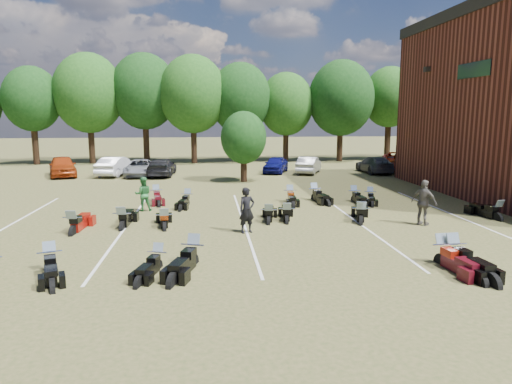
{
  "coord_description": "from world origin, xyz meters",
  "views": [
    {
      "loc": [
        -4.5,
        -16.34,
        4.68
      ],
      "look_at": [
        -2.35,
        4.0,
        1.2
      ],
      "focal_mm": 32.0,
      "sensor_mm": 36.0,
      "label": 1
    }
  ],
  "objects": [
    {
      "name": "ground",
      "position": [
        0.0,
        0.0,
        0.0
      ],
      "size": [
        160.0,
        160.0,
        0.0
      ],
      "primitive_type": "plane",
      "color": "brown",
      "rests_on": "ground"
    },
    {
      "name": "car_0",
      "position": [
        -15.6,
        19.78,
        0.79
      ],
      "size": [
        3.25,
        4.96,
        1.57
      ],
      "primitive_type": "imported",
      "rotation": [
        0.0,
        0.0,
        0.33
      ],
      "color": "#9A320E",
      "rests_on": "ground"
    },
    {
      "name": "car_1",
      "position": [
        -11.58,
        19.78,
        0.74
      ],
      "size": [
        2.61,
        4.72,
        1.47
      ],
      "primitive_type": "imported",
      "rotation": [
        0.0,
        0.0,
        2.89
      ],
      "color": "silver",
      "rests_on": "ground"
    },
    {
      "name": "car_2",
      "position": [
        -9.71,
        19.29,
        0.63
      ],
      "size": [
        2.17,
        4.59,
        1.27
      ],
      "primitive_type": "imported",
      "rotation": [
        0.0,
        0.0,
        0.01
      ],
      "color": "gray",
      "rests_on": "ground"
    },
    {
      "name": "car_3",
      "position": [
        -8.09,
        19.23,
        0.68
      ],
      "size": [
        2.12,
        4.76,
        1.36
      ],
      "primitive_type": "imported",
      "rotation": [
        0.0,
        0.0,
        3.09
      ],
      "color": "black",
      "rests_on": "ground"
    },
    {
      "name": "car_4",
      "position": [
        0.99,
        20.24,
        0.67
      ],
      "size": [
        2.81,
        4.21,
        1.33
      ],
      "primitive_type": "imported",
      "rotation": [
        0.0,
        0.0,
        -0.35
      ],
      "color": "#0C0D57",
      "rests_on": "ground"
    },
    {
      "name": "car_5",
      "position": [
        3.61,
        19.66,
        0.67
      ],
      "size": [
        2.89,
        4.32,
        1.35
      ],
      "primitive_type": "imported",
      "rotation": [
        0.0,
        0.0,
        2.75
      ],
      "color": "#B4B4AE",
      "rests_on": "ground"
    },
    {
      "name": "car_6",
      "position": [
        11.34,
        20.48,
        0.77
      ],
      "size": [
        4.53,
        6.13,
        1.55
      ],
      "primitive_type": "imported",
      "rotation": [
        0.0,
        0.0,
        -0.4
      ],
      "color": "#530F04",
      "rests_on": "ground"
    },
    {
      "name": "car_7",
      "position": [
        8.93,
        19.23,
        0.67
      ],
      "size": [
        2.0,
        4.68,
        1.34
      ],
      "primitive_type": "imported",
      "rotation": [
        0.0,
        0.0,
        3.17
      ],
      "color": "#37373C",
      "rests_on": "ground"
    },
    {
      "name": "person_black",
      "position": [
        -2.99,
        1.37,
        0.92
      ],
      "size": [
        0.78,
        0.64,
        1.83
      ],
      "primitive_type": "imported",
      "rotation": [
        0.0,
        0.0,
        0.34
      ],
      "color": "black",
      "rests_on": "ground"
    },
    {
      "name": "person_green",
      "position": [
        -7.69,
        6.1,
        0.84
      ],
      "size": [
        0.91,
        0.76,
        1.67
      ],
      "primitive_type": "imported",
      "rotation": [
        0.0,
        0.0,
        3.31
      ],
      "color": "#286C31",
      "rests_on": "ground"
    },
    {
      "name": "person_grey",
      "position": [
        4.62,
        1.86,
        0.98
      ],
      "size": [
        1.05,
        1.21,
        1.96
      ],
      "primitive_type": "imported",
      "rotation": [
        0.0,
        0.0,
        2.19
      ],
      "color": "#58514B",
      "rests_on": "ground"
    },
    {
      "name": "motorcycle_1",
      "position": [
        -9.27,
        -2.62,
        0.0
      ],
      "size": [
        1.44,
        2.39,
        1.27
      ],
      "primitive_type": null,
      "rotation": [
        0.0,
        0.0,
        0.34
      ],
      "color": "black",
      "rests_on": "ground"
    },
    {
      "name": "motorcycle_2",
      "position": [
        -6.09,
        -2.71,
        0.0
      ],
      "size": [
        1.14,
        2.1,
        1.12
      ],
      "primitive_type": null,
      "rotation": [
        0.0,
        0.0,
        -0.26
      ],
      "color": "black",
      "rests_on": "ground"
    },
    {
      "name": "motorcycle_3",
      "position": [
        -5.02,
        -2.45,
        0.0
      ],
      "size": [
        1.47,
        2.58,
        1.37
      ],
      "primitive_type": null,
      "rotation": [
        0.0,
        0.0,
        -0.3
      ],
      "color": "black",
      "rests_on": "ground"
    },
    {
      "name": "motorcycle_4",
      "position": [
        3.14,
        -3.31,
        0.0
      ],
      "size": [
        0.98,
        2.56,
        1.4
      ],
      "primitive_type": null,
      "rotation": [
        0.0,
        0.0,
        0.07
      ],
      "color": "black",
      "rests_on": "ground"
    },
    {
      "name": "motorcycle_6",
      "position": [
        2.81,
        -3.2,
        0.0
      ],
      "size": [
        1.02,
        2.49,
        1.35
      ],
      "primitive_type": null,
      "rotation": [
        0.0,
        0.0,
        0.11
      ],
      "color": "#440912",
      "rests_on": "ground"
    },
    {
      "name": "motorcycle_7",
      "position": [
        -9.86,
        1.81,
        0.0
      ],
      "size": [
        0.95,
        2.53,
        1.38
      ],
      "primitive_type": null,
      "rotation": [
        0.0,
        0.0,
        3.08
      ],
      "color": "maroon",
      "rests_on": "ground"
    },
    {
      "name": "motorcycle_8",
      "position": [
        -6.33,
        2.19,
        0.0
      ],
      "size": [
        0.97,
        2.36,
        1.28
      ],
      "primitive_type": null,
      "rotation": [
        0.0,
        0.0,
        3.25
      ],
      "color": "black",
      "rests_on": "ground"
    },
    {
      "name": "motorcycle_9",
      "position": [
        -8.07,
        2.44,
        0.0
      ],
      "size": [
        0.88,
        2.47,
        1.36
      ],
      "primitive_type": null,
      "rotation": [
        0.0,
        0.0,
        3.1
      ],
      "color": "black",
      "rests_on": "ground"
    },
    {
      "name": "motorcycle_10",
      "position": [
        -1.92,
        2.79,
        0.0
      ],
      "size": [
        1.09,
        2.33,
        1.25
      ],
      "primitive_type": null,
      "rotation": [
        0.0,
        0.0,
        2.97
      ],
      "color": "black",
      "rests_on": "ground"
    },
    {
      "name": "motorcycle_11",
      "position": [
        -1.12,
        2.86,
        0.0
      ],
      "size": [
        1.02,
        2.36,
        1.27
      ],
      "primitive_type": null,
      "rotation": [
        0.0,
        0.0,
        3.01
      ],
      "color": "black",
      "rests_on": "ground"
    },
    {
      "name": "motorcycle_12",
      "position": [
        2.04,
        2.32,
        0.0
      ],
      "size": [
        1.5,
        2.65,
        1.41
      ],
      "primitive_type": null,
      "rotation": [
        0.0,
        0.0,
        2.85
      ],
      "color": "black",
      "rests_on": "ground"
    },
    {
      "name": "motorcycle_13",
      "position": [
        8.35,
        2.36,
        0.0
      ],
      "size": [
        1.12,
        2.45,
        1.31
      ],
      "primitive_type": null,
      "rotation": [
        0.0,
        0.0,
        3.3
      ],
      "color": "black",
      "rests_on": "ground"
    },
    {
      "name": "motorcycle_14",
      "position": [
        -7.35,
        8.67,
        0.0
      ],
      "size": [
        1.1,
        2.32,
        1.24
      ],
      "primitive_type": null,
      "rotation": [
        0.0,
        0.0,
        0.18
      ],
      "color": "#460A11",
      "rests_on": "ground"
    },
    {
      "name": "motorcycle_16",
      "position": [
        -5.62,
        7.42,
        0.0
      ],
      "size": [
        1.03,
        2.19,
        1.18
      ],
      "primitive_type": null,
      "rotation": [
        0.0,
        0.0,
        -0.18
      ],
      "color": "black",
      "rests_on": "ground"
    },
    {
      "name": "motorcycle_17",
      "position": [
        -0.09,
        7.73,
        0.0
      ],
      "size": [
        0.89,
        2.32,
        1.27
      ],
      "primitive_type": null,
      "rotation": [
        0.0,
        0.0,
        -0.07
      ],
      "color": "black",
      "rests_on": "ground"
    },
    {
      "name": "motorcycle_18",
      "position": [
        1.34,
        8.04,
        0.0
      ],
      "size": [
        1.14,
        2.46,
        1.32
      ],
      "primitive_type": null,
      "rotation": [
        0.0,
        0.0,
        0.17
      ],
      "color": "black",
      "rests_on": "ground"
    },
    {
      "name": "motorcycle_19",
      "position": [
        3.41,
        7.46,
        0.0
      ],
      "size": [
        0.76,
        2.18,
        1.2
      ],
      "primitive_type": null,
      "rotation": [
        0.0,
        0.0,
        0.04
      ],
      "color": "black",
      "rests_on": "ground"
    },
    {
      "name": "motorcycle_20",
      "position": [
        4.24,
        7.28,
        0.0
      ],
      "size": [
        1.14,
        2.1,
        1.12
      ],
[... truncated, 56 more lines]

